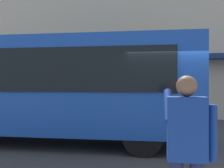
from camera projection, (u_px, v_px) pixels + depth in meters
ground_plane at (177, 150)px, 7.31m from camera, size 60.00×60.00×0.00m
building_facade_far at (167, 0)px, 13.99m from camera, size 28.00×1.55×12.00m
red_bus at (42, 86)px, 8.19m from camera, size 9.05×2.54×3.08m
pedestrian_photographer at (187, 144)px, 2.88m from camera, size 0.53×0.52×1.70m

